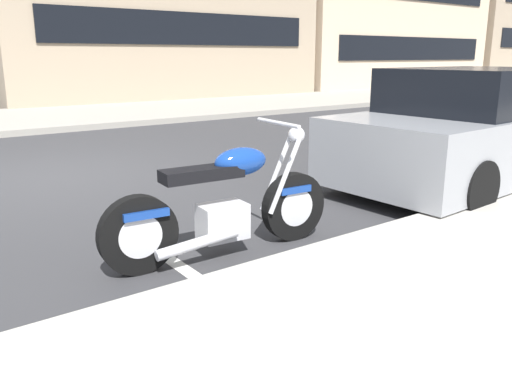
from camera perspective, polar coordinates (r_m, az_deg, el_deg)
name	(u,v)px	position (r m, az deg, el deg)	size (l,w,h in m)	color
ground_plane	(50,178)	(7.71, -22.02, 0.56)	(260.00, 260.00, 0.00)	#333335
sidewalk_far_curb	(330,99)	(19.76, 8.24, 9.28)	(120.00, 5.00, 0.14)	gray
parking_stall_stripe	(170,259)	(4.38, -9.61, -8.37)	(0.12, 2.20, 0.01)	silver
parked_motorcycle	(225,206)	(4.31, -3.49, -2.63)	(2.10, 0.62, 1.11)	black
parked_car_across_street	(475,130)	(7.37, 23.28, 5.46)	(4.48, 2.03, 1.50)	gray
townhouse_near_left	(349,2)	(30.34, 10.30, 19.23)	(12.54, 9.30, 9.03)	beige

